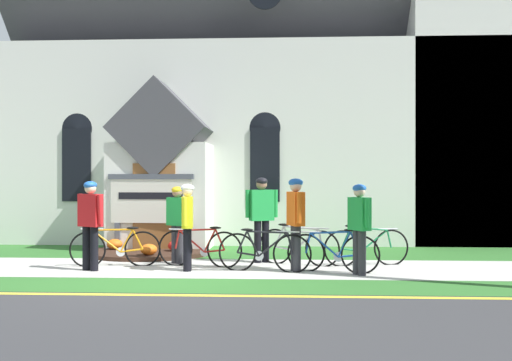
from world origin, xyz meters
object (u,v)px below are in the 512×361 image
at_px(bicycle_orange, 264,252).
at_px(cyclist_in_blue_jersey, 90,218).
at_px(cyclist_in_orange_jersey, 177,219).
at_px(church_sign, 151,201).
at_px(bicycle_red, 116,248).
at_px(bicycle_green, 366,247).
at_px(cyclist_in_white_jersey, 359,222).
at_px(cyclist_in_yellow_jersey, 262,212).
at_px(cyclist_in_red_jersey, 296,216).
at_px(bicycle_black, 200,248).
at_px(bicycle_silver, 298,246).
at_px(bicycle_yellow, 333,252).
at_px(cyclist_in_green_jersey, 187,220).

relative_size(bicycle_orange, cyclist_in_blue_jersey, 1.04).
bearing_deg(cyclist_in_orange_jersey, church_sign, 117.72).
distance_m(bicycle_red, cyclist_in_orange_jersey, 1.35).
distance_m(church_sign, bicycle_green, 5.19).
height_order(bicycle_orange, cyclist_in_white_jersey, cyclist_in_white_jersey).
height_order(cyclist_in_yellow_jersey, cyclist_in_red_jersey, cyclist_in_yellow_jersey).
xyz_separation_m(bicycle_red, cyclist_in_red_jersey, (3.55, -0.51, 0.66)).
distance_m(bicycle_orange, bicycle_green, 2.21).
bearing_deg(bicycle_black, cyclist_in_yellow_jersey, 28.19).
height_order(bicycle_silver, cyclist_in_white_jersey, cyclist_in_white_jersey).
bearing_deg(cyclist_in_red_jersey, bicycle_silver, 86.53).
xyz_separation_m(bicycle_red, bicycle_yellow, (4.25, -0.58, 0.00)).
distance_m(bicycle_orange, bicycle_yellow, 1.28).
distance_m(cyclist_in_green_jersey, cyclist_in_blue_jersey, 1.83).
bearing_deg(church_sign, cyclist_in_white_jersey, -35.21).
height_order(bicycle_green, cyclist_in_red_jersey, cyclist_in_red_jersey).
bearing_deg(cyclist_in_orange_jersey, cyclist_in_green_jersey, -69.60).
bearing_deg(bicycle_yellow, cyclist_in_green_jersey, 179.01).
relative_size(bicycle_silver, cyclist_in_orange_jersey, 1.03).
bearing_deg(bicycle_yellow, cyclist_in_blue_jersey, -179.28).
xyz_separation_m(bicycle_yellow, cyclist_in_yellow_jersey, (-1.39, 1.28, 0.67)).
bearing_deg(cyclist_in_green_jersey, bicycle_silver, 24.16).
relative_size(bicycle_silver, bicycle_green, 0.94).
bearing_deg(cyclist_in_yellow_jersey, bicycle_black, -151.81).
height_order(bicycle_silver, cyclist_in_yellow_jersey, cyclist_in_yellow_jersey).
bearing_deg(bicycle_green, bicycle_red, -175.64).
xyz_separation_m(church_sign, bicycle_silver, (3.41, -1.86, -0.83)).
xyz_separation_m(church_sign, cyclist_in_blue_jersey, (-0.51, -2.90, -0.22)).
height_order(cyclist_in_orange_jersey, cyclist_in_yellow_jersey, cyclist_in_yellow_jersey).
distance_m(bicycle_silver, cyclist_in_blue_jersey, 4.10).
bearing_deg(bicycle_black, cyclist_in_orange_jersey, 142.48).
xyz_separation_m(bicycle_yellow, cyclist_in_white_jersey, (0.44, -0.33, 0.58)).
relative_size(bicycle_red, cyclist_in_yellow_jersey, 1.00).
relative_size(cyclist_in_orange_jersey, cyclist_in_blue_jersey, 0.93).
bearing_deg(cyclist_in_blue_jersey, bicycle_green, 10.86).
distance_m(church_sign, cyclist_in_blue_jersey, 2.95).
height_order(bicycle_red, cyclist_in_red_jersey, cyclist_in_red_jersey).
height_order(cyclist_in_orange_jersey, cyclist_in_red_jersey, cyclist_in_red_jersey).
height_order(cyclist_in_blue_jersey, cyclist_in_red_jersey, cyclist_in_red_jersey).
relative_size(bicycle_green, cyclist_in_red_jersey, 1.00).
distance_m(bicycle_orange, cyclist_in_red_jersey, 0.88).
bearing_deg(cyclist_in_blue_jersey, church_sign, 80.06).
relative_size(bicycle_silver, cyclist_in_yellow_jersey, 0.92).
relative_size(bicycle_orange, bicycle_yellow, 1.03).
height_order(bicycle_red, cyclist_in_white_jersey, cyclist_in_white_jersey).
relative_size(bicycle_black, bicycle_yellow, 1.01).
bearing_deg(bicycle_orange, bicycle_black, 154.17).
xyz_separation_m(cyclist_in_blue_jersey, cyclist_in_yellow_jersey, (3.17, 1.33, 0.05)).
bearing_deg(bicycle_black, church_sign, 123.71).
bearing_deg(bicycle_yellow, church_sign, 144.92).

